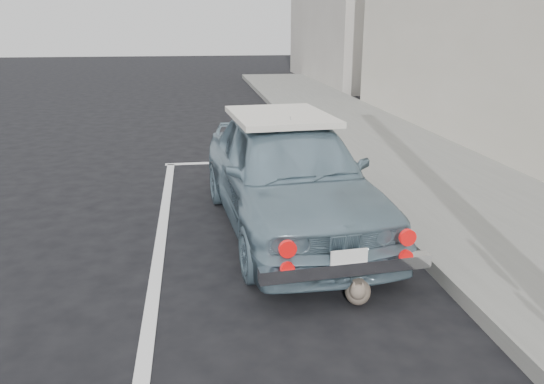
# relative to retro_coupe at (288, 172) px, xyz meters

# --- Properties ---
(sidewalk) EXTENTS (2.80, 40.00, 0.15)m
(sidewalk) POSITION_rel_retro_coupe_xyz_m (2.58, -1.22, -0.62)
(sidewalk) COLOR slate
(sidewalk) RESTS_ON ground
(pline_front) EXTENTS (3.00, 0.12, 0.01)m
(pline_front) POSITION_rel_retro_coupe_xyz_m (-0.12, 3.28, -0.69)
(pline_front) COLOR silver
(pline_front) RESTS_ON ground
(pline_side) EXTENTS (0.12, 7.00, 0.01)m
(pline_side) POSITION_rel_retro_coupe_xyz_m (-1.52, -0.22, -0.69)
(pline_side) COLOR silver
(pline_side) RESTS_ON ground
(retro_coupe) EXTENTS (1.96, 4.17, 1.38)m
(retro_coupe) POSITION_rel_retro_coupe_xyz_m (0.00, 0.00, 0.00)
(retro_coupe) COLOR gray
(retro_coupe) RESTS_ON ground
(cat) EXTENTS (0.33, 0.49, 0.28)m
(cat) POSITION_rel_retro_coupe_xyz_m (0.30, -1.91, -0.57)
(cat) COLOR #756659
(cat) RESTS_ON ground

